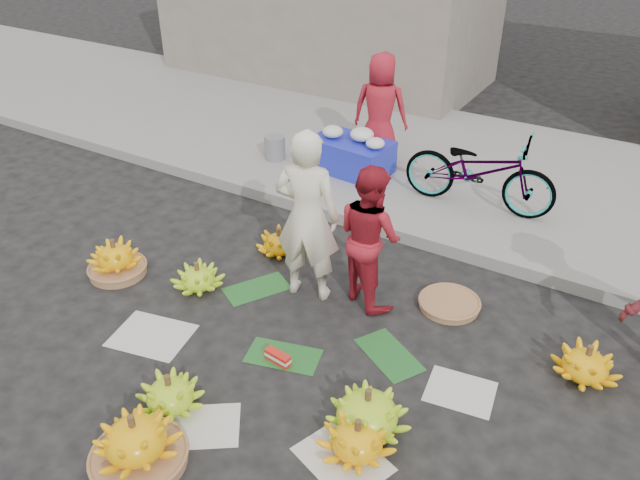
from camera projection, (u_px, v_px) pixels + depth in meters
The scene contains 21 objects.
ground at pixel (305, 347), 5.64m from camera, with size 80.00×80.00×0.00m, color black.
curb at pixel (406, 233), 7.20m from camera, with size 40.00×0.25×0.15m, color gray.
sidewalk at pixel (468, 168), 8.74m from camera, with size 40.00×4.00×0.12m, color gray.
newspaper_scatter at pixel (252, 403), 5.05m from camera, with size 3.20×1.80×0.00m, color silver, non-canonical shape.
banana_leaves at pixel (307, 331), 5.83m from camera, with size 2.00×1.00×0.00m, color #1B5120, non-canonical shape.
banana_bunch_0 at pixel (116, 260), 6.55m from camera, with size 0.59×0.59×0.42m.
banana_bunch_1 at pixel (170, 394), 4.95m from camera, with size 0.64×0.64×0.34m.
banana_bunch_2 at pixel (136, 443), 4.46m from camera, with size 0.70×0.70×0.47m.
banana_bunch_3 at pixel (357, 439), 4.56m from camera, with size 0.63×0.63×0.34m.
banana_bunch_4 at pixel (367, 412), 4.74m from camera, with size 0.78×0.78×0.41m.
banana_bunch_5 at pixel (586, 364), 5.24m from camera, with size 0.66×0.66×0.34m.
banana_bunch_6 at pixel (198, 277), 6.35m from camera, with size 0.60×0.60×0.31m.
banana_bunch_7 at pixel (279, 243), 6.92m from camera, with size 0.62×0.62×0.31m.
basket_spare at pixel (449, 304), 6.13m from camera, with size 0.58×0.58×0.07m, color #8D5D3B.
incense_stack at pixel (278, 357), 5.44m from camera, with size 0.25×0.08×0.10m, color red.
vendor_cream at pixel (307, 217), 5.90m from camera, with size 0.64×0.42×1.75m, color #F5ECCE.
vendor_red at pixel (370, 236), 5.90m from camera, with size 0.70×0.55×1.45m, color red.
flower_table at pixel (351, 153), 8.41m from camera, with size 1.11×0.76×0.61m.
grey_bucket at pixel (275, 147), 8.81m from camera, with size 0.29×0.29×0.33m, color slate.
flower_vendor at pixel (380, 110), 8.38m from camera, with size 0.75×0.49×1.53m, color red.
bicycle at pixel (480, 170), 7.42m from camera, with size 1.83×0.64×0.96m, color gray.
Camera 1 is at (2.34, -3.61, 3.78)m, focal length 35.00 mm.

